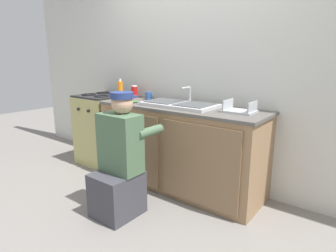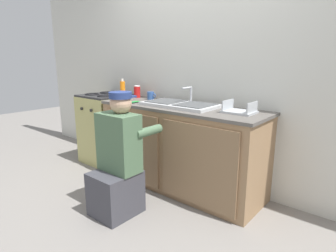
% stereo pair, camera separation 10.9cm
% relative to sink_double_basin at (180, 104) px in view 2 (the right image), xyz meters
% --- Properties ---
extents(ground_plane, '(12.00, 12.00, 0.00)m').
position_rel_sink_double_basin_xyz_m(ground_plane, '(0.00, -0.30, -0.92)').
color(ground_plane, gray).
extents(back_wall, '(6.00, 0.10, 2.50)m').
position_rel_sink_double_basin_xyz_m(back_wall, '(0.00, 0.35, 0.33)').
color(back_wall, silver).
rests_on(back_wall, ground_plane).
extents(counter_cabinet, '(1.83, 0.62, 0.87)m').
position_rel_sink_double_basin_xyz_m(counter_cabinet, '(0.00, -0.01, -0.48)').
color(counter_cabinet, '#997551').
rests_on(counter_cabinet, ground_plane).
extents(countertop, '(1.87, 0.62, 0.03)m').
position_rel_sink_double_basin_xyz_m(countertop, '(0.00, -0.00, -0.03)').
color(countertop, '#5B5651').
rests_on(countertop, counter_cabinet).
extents(sink_double_basin, '(0.80, 0.44, 0.19)m').
position_rel_sink_double_basin_xyz_m(sink_double_basin, '(0.00, 0.00, 0.00)').
color(sink_double_basin, silver).
rests_on(sink_double_basin, countertop).
extents(stove_range, '(0.58, 0.62, 0.93)m').
position_rel_sink_double_basin_xyz_m(stove_range, '(-1.24, -0.00, -0.46)').
color(stove_range, tan).
rests_on(stove_range, ground_plane).
extents(plumber_person, '(0.42, 0.61, 1.10)m').
position_rel_sink_double_basin_xyz_m(plumber_person, '(-0.09, -0.79, -0.46)').
color(plumber_person, '#3F3F47').
rests_on(plumber_person, ground_plane).
extents(cell_phone, '(0.07, 0.14, 0.01)m').
position_rel_sink_double_basin_xyz_m(cell_phone, '(-0.53, -0.15, -0.01)').
color(cell_phone, black).
rests_on(cell_phone, countertop).
extents(coffee_mug, '(0.13, 0.08, 0.09)m').
position_rel_sink_double_basin_xyz_m(coffee_mug, '(-0.56, 0.14, 0.03)').
color(coffee_mug, '#335699').
rests_on(coffee_mug, countertop).
extents(dish_rack_tray, '(0.28, 0.22, 0.11)m').
position_rel_sink_double_basin_xyz_m(dish_rack_tray, '(0.65, 0.03, 0.01)').
color(dish_rack_tray, '#B2B7BC').
rests_on(dish_rack_tray, countertop).
extents(soda_cup_red, '(0.08, 0.08, 0.15)m').
position_rel_sink_double_basin_xyz_m(soda_cup_red, '(-0.82, 0.17, 0.06)').
color(soda_cup_red, red).
rests_on(soda_cup_red, countertop).
extents(soap_bottle_orange, '(0.06, 0.06, 0.25)m').
position_rel_sink_double_basin_xyz_m(soap_bottle_orange, '(-0.82, -0.08, 0.09)').
color(soap_bottle_orange, orange).
rests_on(soap_bottle_orange, countertop).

